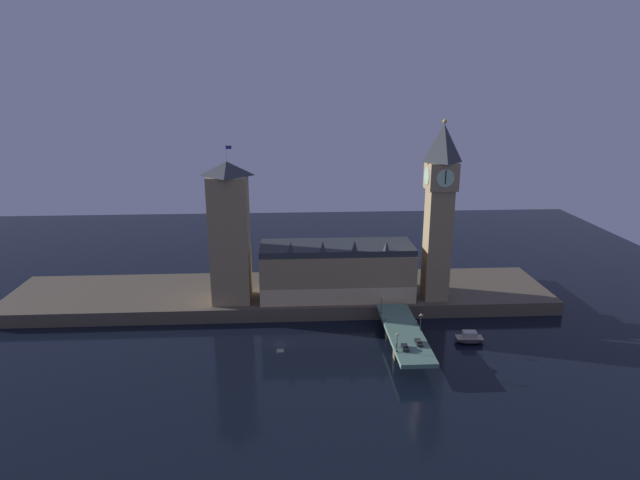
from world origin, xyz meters
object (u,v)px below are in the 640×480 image
(street_lamp_near, at_px, (397,340))
(pedestrian_near_rail, at_px, (396,345))
(victoria_tower, at_px, (230,233))
(pedestrian_mid_walk, at_px, (416,322))
(pedestrian_far_rail, at_px, (385,319))
(boat_downstream, at_px, (469,339))
(street_lamp_far, at_px, (381,302))
(car_southbound_lead, at_px, (419,342))
(street_lamp_mid, at_px, (421,320))
(clock_tower, at_px, (439,207))
(car_northbound_trail, at_px, (405,347))

(street_lamp_near, bearing_deg, pedestrian_near_rail, 82.15)
(victoria_tower, xyz_separation_m, pedestrian_mid_walk, (66.34, -29.51, -25.29))
(pedestrian_far_rail, relative_size, boat_downstream, 0.15)
(pedestrian_mid_walk, xyz_separation_m, street_lamp_far, (-10.62, 10.51, 3.41))
(car_southbound_lead, bearing_deg, pedestrian_mid_walk, 79.82)
(pedestrian_near_rail, height_order, street_lamp_far, street_lamp_far)
(pedestrian_near_rail, relative_size, street_lamp_mid, 0.28)
(clock_tower, relative_size, street_lamp_near, 10.65)
(car_southbound_lead, bearing_deg, car_northbound_trail, -148.36)
(car_southbound_lead, bearing_deg, street_lamp_near, -149.76)
(pedestrian_far_rail, height_order, boat_downstream, pedestrian_far_rail)
(street_lamp_mid, bearing_deg, street_lamp_near, -126.83)
(car_southbound_lead, relative_size, boat_downstream, 0.44)
(clock_tower, height_order, pedestrian_mid_walk, clock_tower)
(victoria_tower, relative_size, pedestrian_mid_walk, 33.33)
(victoria_tower, distance_m, pedestrian_near_rail, 76.58)
(victoria_tower, relative_size, car_southbound_lead, 12.74)
(boat_downstream, bearing_deg, victoria_tower, 159.77)
(victoria_tower, xyz_separation_m, street_lamp_mid, (66.74, -33.72, -22.43))
(street_lamp_far, bearing_deg, boat_downstream, -22.82)
(pedestrian_far_rail, distance_m, boat_downstream, 29.90)
(street_lamp_mid, distance_m, street_lamp_far, 18.40)
(street_lamp_far, bearing_deg, victoria_tower, 161.17)
(pedestrian_near_rail, xyz_separation_m, pedestrian_far_rail, (0.00, 20.03, -0.05))
(car_northbound_trail, bearing_deg, car_southbound_lead, 31.64)
(car_northbound_trail, distance_m, car_southbound_lead, 6.00)
(victoria_tower, relative_size, pedestrian_near_rail, 34.91)
(pedestrian_far_rail, bearing_deg, car_northbound_trail, -83.18)
(clock_tower, height_order, boat_downstream, clock_tower)
(victoria_tower, height_order, car_northbound_trail, victoria_tower)
(car_southbound_lead, bearing_deg, pedestrian_far_rail, 112.82)
(street_lamp_far, bearing_deg, pedestrian_mid_walk, -44.69)
(car_southbound_lead, xyz_separation_m, pedestrian_mid_walk, (2.56, 14.23, 0.31))
(street_lamp_far, height_order, boat_downstream, street_lamp_far)
(car_northbound_trail, distance_m, street_lamp_mid, 15.76)
(victoria_tower, distance_m, street_lamp_far, 62.80)
(victoria_tower, xyz_separation_m, street_lamp_far, (55.72, -19.00, -21.87))
(boat_downstream, bearing_deg, street_lamp_mid, -172.34)
(clock_tower, relative_size, car_northbound_trail, 16.16)
(pedestrian_mid_walk, bearing_deg, pedestrian_far_rail, 158.65)
(pedestrian_near_rail, bearing_deg, car_northbound_trail, -27.83)
(street_lamp_near, height_order, street_lamp_far, street_lamp_far)
(pedestrian_near_rail, distance_m, pedestrian_far_rail, 20.03)
(street_lamp_mid, distance_m, boat_downstream, 20.27)
(street_lamp_near, height_order, street_lamp_mid, street_lamp_near)
(pedestrian_near_rail, bearing_deg, street_lamp_far, 90.86)
(car_northbound_trail, bearing_deg, clock_tower, 64.70)
(car_northbound_trail, distance_m, street_lamp_far, 28.29)
(victoria_tower, distance_m, street_lamp_mid, 78.07)
(car_northbound_trail, height_order, street_lamp_far, street_lamp_far)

